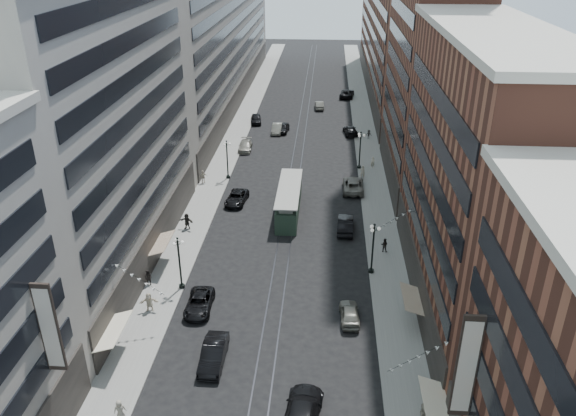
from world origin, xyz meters
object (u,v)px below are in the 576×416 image
(car_7, at_px, (237,198))
(car_extra_0, at_px, (277,128))
(lamppost_sw_mid, at_px, (227,158))
(car_9, at_px, (256,119))
(lamppost_sw_far, at_px, (179,261))
(pedestrian_9, at_px, (369,134))
(car_12, at_px, (350,130))
(car_6, at_px, (302,413))
(pedestrian_4, at_px, (424,412))
(pedestrian_2, at_px, (148,278))
(car_extra_1, at_px, (347,93))
(pedestrian_extra_0, at_px, (149,302))
(car_10, at_px, (345,224))
(car_13, at_px, (283,128))
(pedestrian_7, at_px, (384,245))
(car_8, at_px, (245,146))
(pedestrian_8, at_px, (363,172))
(pedestrian_extra_1, at_px, (373,162))
(car_2, at_px, (199,303))
(car_11, at_px, (353,185))
(pedestrian_5, at_px, (187,221))
(car_4, at_px, (350,313))
(car_5, at_px, (214,354))
(streetcar, at_px, (289,201))
(pedestrian_1, at_px, (120,410))
(car_14, at_px, (319,105))
(lamppost_se_far, at_px, (373,247))
(pedestrian_6, at_px, (203,177))

(car_7, distance_m, car_extra_0, 28.31)
(lamppost_sw_mid, bearing_deg, car_9, 88.21)
(lamppost_sw_far, height_order, pedestrian_9, lamppost_sw_far)
(car_12, bearing_deg, car_6, 77.48)
(pedestrian_4, height_order, car_7, pedestrian_4)
(car_9, bearing_deg, car_6, -87.81)
(pedestrian_2, xyz_separation_m, car_extra_1, (20.87, 71.44, -0.16))
(pedestrian_4, height_order, pedestrian_extra_0, pedestrian_extra_0)
(lamppost_sw_mid, relative_size, car_extra_0, 1.21)
(car_7, height_order, car_extra_1, car_extra_1)
(car_10, relative_size, pedestrian_extra_0, 2.77)
(car_13, distance_m, pedestrian_extra_0, 52.35)
(pedestrian_7, distance_m, pedestrian_9, 36.87)
(car_9, bearing_deg, car_8, -97.42)
(car_extra_0, bearing_deg, car_12, 0.19)
(pedestrian_8, distance_m, pedestrian_extra_1, 4.30)
(car_9, height_order, pedestrian_9, pedestrian_9)
(pedestrian_extra_1, bearing_deg, lamppost_sw_far, -110.75)
(pedestrian_9, relative_size, car_extra_0, 0.33)
(car_2, distance_m, pedestrian_4, 21.93)
(pedestrian_extra_1, bearing_deg, car_11, -99.74)
(pedestrian_9, bearing_deg, pedestrian_5, -124.00)
(pedestrian_8, bearing_deg, lamppost_sw_mid, 3.83)
(lamppost_sw_far, relative_size, pedestrian_extra_1, 3.29)
(car_4, distance_m, car_5, 12.63)
(lamppost_sw_far, height_order, pedestrian_5, lamppost_sw_far)
(streetcar, xyz_separation_m, car_5, (-4.17, -27.12, -0.71))
(car_2, distance_m, car_8, 41.78)
(car_extra_0, bearing_deg, car_10, -71.96)
(car_12, relative_size, car_extra_0, 1.10)
(pedestrian_1, xyz_separation_m, pedestrian_4, (21.13, 1.30, 0.04))
(car_12, bearing_deg, car_extra_0, -8.13)
(car_8, bearing_deg, car_7, -87.48)
(pedestrian_2, distance_m, pedestrian_extra_0, 4.20)
(streetcar, distance_m, car_14, 45.67)
(car_9, distance_m, pedestrian_5, 40.91)
(lamppost_sw_far, bearing_deg, car_10, 38.86)
(car_7, bearing_deg, car_5, -79.01)
(pedestrian_9, bearing_deg, pedestrian_extra_1, -90.36)
(streetcar, bearing_deg, car_5, -98.74)
(car_10, bearing_deg, car_14, -82.71)
(lamppost_sw_mid, distance_m, pedestrian_7, 27.54)
(car_14, relative_size, pedestrian_7, 2.84)
(lamppost_se_far, distance_m, car_6, 20.67)
(lamppost_sw_far, height_order, lamppost_se_far, same)
(car_11, bearing_deg, car_2, 62.63)
(pedestrian_6, bearing_deg, pedestrian_9, -153.15)
(car_5, distance_m, car_14, 73.03)
(lamppost_sw_mid, height_order, pedestrian_7, lamppost_sw_mid)
(car_2, xyz_separation_m, car_12, (15.20, 50.65, 0.05))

